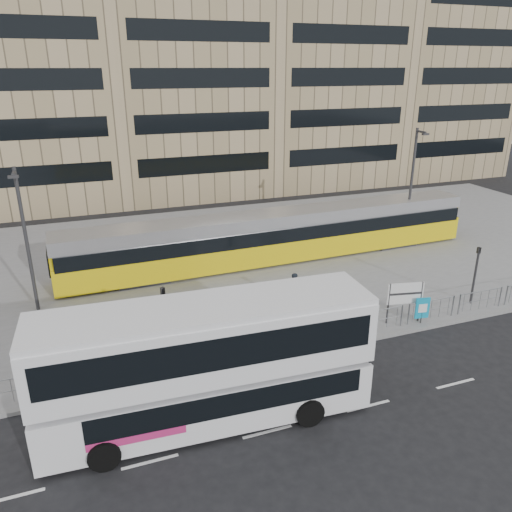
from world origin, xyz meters
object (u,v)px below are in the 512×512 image
object	(u,v)px
ad_panel	(422,308)
lamp_post_west	(25,235)
tram	(277,236)
lamp_post_east	(412,183)
double_decker_bus	(207,361)
pedestrian	(295,289)
traffic_light_east	(476,268)
station_sign	(405,295)
traffic_light_west	(164,312)

from	to	relation	value
ad_panel	lamp_post_west	distance (m)	19.34
tram	lamp_post_east	bearing A→B (deg)	-3.04
double_decker_bus	pedestrian	xyz separation A→B (m)	(6.46, 6.96, -1.39)
traffic_light_east	station_sign	bearing A→B (deg)	-172.91
double_decker_bus	ad_panel	distance (m)	11.88
traffic_light_west	lamp_post_west	distance (m)	8.56
tram	traffic_light_west	world-z (taller)	tram
pedestrian	traffic_light_west	size ratio (longest dim) A/B	0.58
station_sign	pedestrian	xyz separation A→B (m)	(-4.15, 3.47, -0.52)
station_sign	ad_panel	xyz separation A→B (m)	(0.77, -0.40, -0.65)
traffic_light_west	traffic_light_east	xyz separation A→B (m)	(15.79, -0.68, 0.00)
ad_panel	double_decker_bus	bearing A→B (deg)	-154.94
double_decker_bus	tram	size ratio (longest dim) A/B	0.42
double_decker_bus	traffic_light_west	size ratio (longest dim) A/B	3.67
station_sign	ad_panel	size ratio (longest dim) A/B	1.54
pedestrian	ad_panel	bearing A→B (deg)	-133.34
station_sign	pedestrian	bearing A→B (deg)	151.82
traffic_light_west	tram	bearing A→B (deg)	21.26
traffic_light_west	lamp_post_west	bearing A→B (deg)	106.84
station_sign	lamp_post_east	distance (m)	12.26
traffic_light_west	ad_panel	bearing A→B (deg)	-31.03
pedestrian	station_sign	bearing A→B (deg)	-135.04
pedestrian	lamp_post_west	world-z (taller)	lamp_post_west
double_decker_bus	lamp_post_west	xyz separation A→B (m)	(-5.98, 11.00, 1.72)
lamp_post_east	ad_panel	bearing A→B (deg)	-122.48
double_decker_bus	tram	xyz separation A→B (m)	(8.13, 13.32, -0.70)
tram	traffic_light_west	xyz separation A→B (m)	(-8.72, -8.66, 0.39)
ad_panel	traffic_light_west	xyz separation A→B (m)	(-11.97, 1.58, 1.20)
lamp_post_west	lamp_post_east	distance (m)	23.79
station_sign	lamp_post_east	xyz separation A→B (m)	(7.11, 9.57, 2.88)
ad_panel	lamp_post_west	world-z (taller)	lamp_post_west
station_sign	pedestrian	size ratio (longest dim) A/B	1.14
traffic_light_east	traffic_light_west	bearing A→B (deg)	178.49
double_decker_bus	lamp_post_east	xyz separation A→B (m)	(17.72, 13.06, 2.02)
lamp_post_east	pedestrian	bearing A→B (deg)	-151.59
traffic_light_east	pedestrian	bearing A→B (deg)	162.12
double_decker_bus	ad_panel	size ratio (longest dim) A/B	8.55
ad_panel	lamp_post_east	bearing A→B (deg)	67.39
ad_panel	pedestrian	size ratio (longest dim) A/B	0.74
station_sign	lamp_post_west	xyz separation A→B (m)	(-16.59, 7.51, 2.59)
ad_panel	lamp_post_west	bearing A→B (deg)	165.37
tram	station_sign	distance (m)	10.14
station_sign	ad_panel	distance (m)	1.08
traffic_light_west	traffic_light_east	bearing A→B (deg)	-26.00
lamp_post_west	ad_panel	bearing A→B (deg)	-24.50
double_decker_bus	traffic_light_west	bearing A→B (deg)	100.19
traffic_light_east	tram	bearing A→B (deg)	128.09
station_sign	lamp_post_east	bearing A→B (deg)	65.14
tram	lamp_post_east	distance (m)	9.98
station_sign	traffic_light_west	world-z (taller)	traffic_light_west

